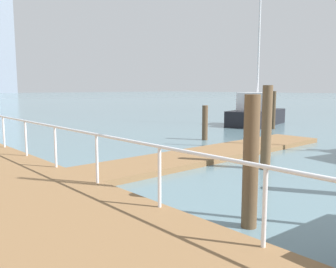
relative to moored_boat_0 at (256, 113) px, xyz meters
name	(u,v)px	position (x,y,z in m)	size (l,w,h in m)	color
ground_plane	(18,131)	(-12.74, 7.14, -0.79)	(300.00, 300.00, 0.00)	slate
floating_dock	(211,154)	(-10.25, -5.18, -0.70)	(11.97, 2.00, 0.18)	olive
boardwalk_railing	(39,130)	(-15.89, -3.85, 0.48)	(0.06, 26.83, 1.08)	white
dock_piling_0	(251,162)	(-14.65, -9.96, 0.38)	(0.27, 0.27, 2.32)	brown
dock_piling_1	(205,123)	(-7.47, -2.32, 0.02)	(0.26, 0.26, 1.61)	brown
dock_piling_2	(273,110)	(-1.21, -2.01, 0.33)	(0.26, 0.26, 2.23)	#473826
dock_piling_5	(266,128)	(-10.55, -7.60, 0.47)	(0.30, 0.30, 2.50)	brown
moored_boat_0	(256,113)	(0.00, 0.00, 0.00)	(5.61, 3.40, 8.63)	black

